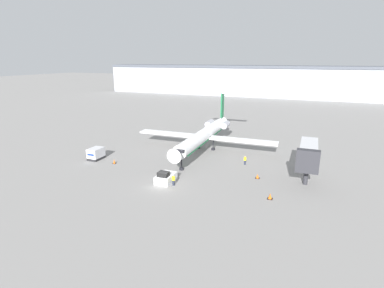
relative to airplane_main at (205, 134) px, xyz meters
The scene contains 11 objects.
ground_plane 20.02m from the airplane_main, 89.28° to the right, with size 600.00×600.00×0.00m, color gray.
terminal_building 100.38m from the airplane_main, 89.86° to the left, with size 180.00×16.80×15.35m.
airplane_main is the anchor object (origin of this frame).
pushback_tug 18.61m from the airplane_main, 89.84° to the right, with size 2.33×3.76×1.93m.
luggage_cart 22.12m from the airplane_main, 142.10° to the right, with size 2.10×3.01×2.20m.
worker_near_tug 19.46m from the airplane_main, 84.78° to the right, with size 0.40×0.24×1.72m.
worker_by_wing 11.77m from the airplane_main, 30.93° to the right, with size 0.40×0.24×1.67m.
traffic_cone_left 19.34m from the airplane_main, 131.49° to the right, with size 0.58×0.58×0.79m.
traffic_cone_right 17.79m from the airplane_main, 41.38° to the right, with size 0.70×0.70×0.70m.
traffic_cone_mid 24.59m from the airplane_main, 48.85° to the right, with size 0.72×0.72×0.80m.
jet_bridge 22.47m from the airplane_main, 24.93° to the right, with size 3.20×10.08×6.19m.
Camera 1 is at (19.85, -37.56, 18.61)m, focal length 28.00 mm.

